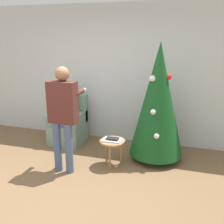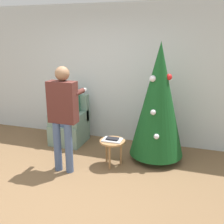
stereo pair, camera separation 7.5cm
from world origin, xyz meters
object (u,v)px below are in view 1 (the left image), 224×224
object	(u,v)px
person_seated	(68,111)
side_stool	(112,144)
christmas_tree	(158,100)
person_standing	(63,110)
armchair	(69,126)

from	to	relation	value
person_seated	side_stool	bearing A→B (deg)	-31.00
christmas_tree	person_standing	bearing A→B (deg)	-148.25
armchair	side_stool	bearing A→B (deg)	-31.97
christmas_tree	side_stool	distance (m)	1.06
person_standing	christmas_tree	bearing A→B (deg)	31.75
person_seated	person_standing	world-z (taller)	person_standing
armchair	person_seated	xyz separation A→B (m)	(0.00, -0.03, 0.33)
christmas_tree	person_seated	world-z (taller)	christmas_tree
christmas_tree	armchair	world-z (taller)	christmas_tree
armchair	person_standing	xyz separation A→B (m)	(0.46, -1.08, 0.66)
christmas_tree	person_seated	size ratio (longest dim) A/B	1.65
person_standing	side_stool	distance (m)	1.00
person_standing	side_stool	xyz separation A→B (m)	(0.68, 0.37, -0.63)
armchair	side_stool	distance (m)	1.34
christmas_tree	person_standing	size ratio (longest dim) A/B	1.21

